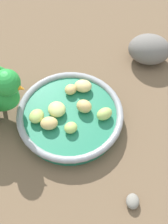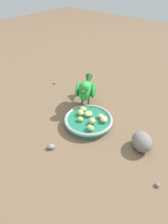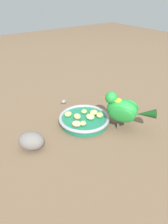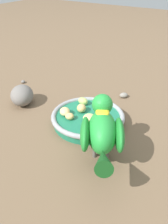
{
  "view_description": "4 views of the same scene",
  "coord_description": "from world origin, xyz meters",
  "px_view_note": "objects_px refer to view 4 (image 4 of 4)",
  "views": [
    {
      "loc": [
        0.19,
        0.28,
        0.57
      ],
      "look_at": [
        -0.02,
        0.02,
        0.06
      ],
      "focal_mm": 53.63,
      "sensor_mm": 36.0,
      "label": 1
    },
    {
      "loc": [
        -0.4,
        0.5,
        0.56
      ],
      "look_at": [
        0.0,
        0.01,
        0.07
      ],
      "focal_mm": 31.43,
      "sensor_mm": 36.0,
      "label": 2
    },
    {
      "loc": [
        -0.43,
        -0.59,
        0.49
      ],
      "look_at": [
        -0.0,
        0.0,
        0.04
      ],
      "focal_mm": 33.62,
      "sensor_mm": 36.0,
      "label": 3
    },
    {
      "loc": [
        0.28,
        -0.49,
        0.4
      ],
      "look_at": [
        -0.02,
        -0.02,
        0.04
      ],
      "focal_mm": 38.4,
      "sensor_mm": 36.0,
      "label": 4
    }
  ],
  "objects_px": {
    "apple_piece_6": "(99,125)",
    "apple_piece_7": "(65,112)",
    "apple_piece_3": "(89,118)",
    "parrot": "(102,131)",
    "feeding_bowl": "(88,118)",
    "apple_piece_4": "(102,118)",
    "pebble_2": "(23,82)",
    "rock_large": "(22,95)",
    "apple_piece_1": "(81,108)",
    "apple_piece_0": "(99,111)",
    "apple_piece_5": "(70,116)",
    "apple_piece_2": "(83,101)",
    "pebble_1": "(124,95)"
  },
  "relations": [
    {
      "from": "apple_piece_6",
      "to": "apple_piece_7",
      "type": "height_order",
      "value": "apple_piece_7"
    },
    {
      "from": "apple_piece_3",
      "to": "parrot",
      "type": "xyz_separation_m",
      "value": [
        0.09,
        -0.09,
        0.05
      ]
    },
    {
      "from": "apple_piece_6",
      "to": "feeding_bowl",
      "type": "bearing_deg",
      "value": 149.79
    },
    {
      "from": "apple_piece_7",
      "to": "apple_piece_4",
      "type": "bearing_deg",
      "value": 14.12
    },
    {
      "from": "pebble_2",
      "to": "rock_large",
      "type": "bearing_deg",
      "value": -45.41
    },
    {
      "from": "apple_piece_1",
      "to": "parrot",
      "type": "bearing_deg",
      "value": -41.82
    },
    {
      "from": "apple_piece_0",
      "to": "apple_piece_6",
      "type": "bearing_deg",
      "value": -60.76
    },
    {
      "from": "feeding_bowl",
      "to": "apple_piece_4",
      "type": "distance_m",
      "value": 0.05
    },
    {
      "from": "apple_piece_5",
      "to": "apple_piece_6",
      "type": "bearing_deg",
      "value": 5.29
    },
    {
      "from": "apple_piece_2",
      "to": "apple_piece_5",
      "type": "xyz_separation_m",
      "value": [
        0.01,
        -0.09,
        -0.0
      ]
    },
    {
      "from": "apple_piece_7",
      "to": "pebble_1",
      "type": "distance_m",
      "value": 0.24
    },
    {
      "from": "parrot",
      "to": "apple_piece_7",
      "type": "bearing_deg",
      "value": 33.65
    },
    {
      "from": "parrot",
      "to": "pebble_1",
      "type": "height_order",
      "value": "parrot"
    },
    {
      "from": "apple_piece_1",
      "to": "apple_piece_6",
      "type": "distance_m",
      "value": 0.09
    },
    {
      "from": "rock_large",
      "to": "pebble_2",
      "type": "xyz_separation_m",
      "value": [
        -0.11,
        0.11,
        -0.03
      ]
    },
    {
      "from": "apple_piece_4",
      "to": "apple_piece_6",
      "type": "xyz_separation_m",
      "value": [
        0.01,
        -0.03,
        -0.0
      ]
    },
    {
      "from": "apple_piece_1",
      "to": "pebble_2",
      "type": "xyz_separation_m",
      "value": [
        -0.32,
        0.09,
        -0.03
      ]
    },
    {
      "from": "rock_large",
      "to": "pebble_2",
      "type": "bearing_deg",
      "value": 134.59
    },
    {
      "from": "parrot",
      "to": "feeding_bowl",
      "type": "bearing_deg",
      "value": 13.24
    },
    {
      "from": "apple_piece_5",
      "to": "rock_large",
      "type": "xyz_separation_m",
      "value": [
        -0.2,
        0.02,
        -0.0
      ]
    },
    {
      "from": "apple_piece_2",
      "to": "rock_large",
      "type": "bearing_deg",
      "value": -161.16
    },
    {
      "from": "apple_piece_0",
      "to": "rock_large",
      "type": "height_order",
      "value": "rock_large"
    },
    {
      "from": "feeding_bowl",
      "to": "apple_piece_1",
      "type": "distance_m",
      "value": 0.03
    },
    {
      "from": "apple_piece_2",
      "to": "apple_piece_4",
      "type": "bearing_deg",
      "value": -28.7
    },
    {
      "from": "apple_piece_6",
      "to": "rock_large",
      "type": "xyz_separation_m",
      "value": [
        -0.29,
        0.01,
        -0.0
      ]
    },
    {
      "from": "apple_piece_5",
      "to": "apple_piece_3",
      "type": "bearing_deg",
      "value": 22.14
    },
    {
      "from": "pebble_1",
      "to": "feeding_bowl",
      "type": "bearing_deg",
      "value": -96.39
    },
    {
      "from": "apple_piece_1",
      "to": "apple_piece_3",
      "type": "height_order",
      "value": "apple_piece_1"
    },
    {
      "from": "apple_piece_4",
      "to": "apple_piece_1",
      "type": "bearing_deg",
      "value": 171.57
    },
    {
      "from": "apple_piece_2",
      "to": "pebble_1",
      "type": "bearing_deg",
      "value": 65.56
    },
    {
      "from": "apple_piece_5",
      "to": "parrot",
      "type": "distance_m",
      "value": 0.16
    },
    {
      "from": "apple_piece_7",
      "to": "rock_large",
      "type": "relative_size",
      "value": 0.38
    },
    {
      "from": "apple_piece_0",
      "to": "pebble_2",
      "type": "relative_size",
      "value": 1.56
    },
    {
      "from": "apple_piece_3",
      "to": "pebble_1",
      "type": "relative_size",
      "value": 1.27
    },
    {
      "from": "pebble_2",
      "to": "apple_piece_4",
      "type": "bearing_deg",
      "value": -14.25
    },
    {
      "from": "parrot",
      "to": "apple_piece_2",
      "type": "bearing_deg",
      "value": 13.6
    },
    {
      "from": "pebble_1",
      "to": "pebble_2",
      "type": "distance_m",
      "value": 0.39
    },
    {
      "from": "feeding_bowl",
      "to": "rock_large",
      "type": "height_order",
      "value": "rock_large"
    },
    {
      "from": "pebble_1",
      "to": "apple_piece_4",
      "type": "bearing_deg",
      "value": -83.1
    },
    {
      "from": "apple_piece_3",
      "to": "pebble_2",
      "type": "bearing_deg",
      "value": 162.31
    },
    {
      "from": "apple_piece_6",
      "to": "rock_large",
      "type": "relative_size",
      "value": 0.34
    },
    {
      "from": "feeding_bowl",
      "to": "apple_piece_6",
      "type": "relative_size",
      "value": 6.66
    },
    {
      "from": "apple_piece_2",
      "to": "apple_piece_4",
      "type": "xyz_separation_m",
      "value": [
        0.09,
        -0.05,
        -0.0
      ]
    },
    {
      "from": "pebble_1",
      "to": "apple_piece_7",
      "type": "bearing_deg",
      "value": -109.38
    },
    {
      "from": "parrot",
      "to": "apple_piece_1",
      "type": "bearing_deg",
      "value": 18.15
    },
    {
      "from": "rock_large",
      "to": "apple_piece_7",
      "type": "bearing_deg",
      "value": -3.88
    },
    {
      "from": "apple_piece_0",
      "to": "apple_piece_5",
      "type": "bearing_deg",
      "value": -128.57
    },
    {
      "from": "apple_piece_2",
      "to": "rock_large",
      "type": "xyz_separation_m",
      "value": [
        -0.19,
        -0.07,
        -0.01
      ]
    },
    {
      "from": "apple_piece_2",
      "to": "apple_piece_3",
      "type": "bearing_deg",
      "value": -46.99
    },
    {
      "from": "apple_piece_3",
      "to": "rock_large",
      "type": "relative_size",
      "value": 0.39
    }
  ]
}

